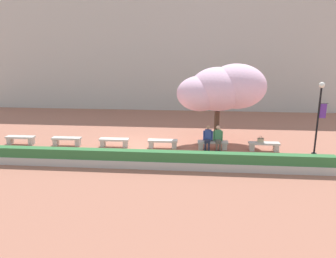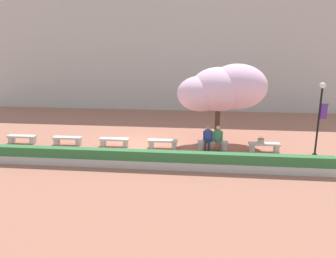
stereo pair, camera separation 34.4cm
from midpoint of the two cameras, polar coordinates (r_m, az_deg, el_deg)
ground_plane at (r=17.74m, az=-4.62°, el=-3.15°), size 100.00×100.00×0.00m
building_facade at (r=29.25m, az=-0.11°, el=12.95°), size 29.60×4.00×9.20m
stone_bench_west_end at (r=19.97m, az=-23.62°, el=-1.46°), size 1.58×0.44×0.45m
stone_bench_near_west at (r=18.80m, az=-16.61°, el=-1.77°), size 1.58×0.44×0.45m
stone_bench_center at (r=17.95m, az=-8.79°, el=-2.08°), size 1.58×0.44×0.45m
stone_bench_near_east at (r=17.46m, az=-0.37°, el=-2.38°), size 1.58×0.44×0.45m
stone_bench_east_end at (r=17.36m, az=8.34°, el=-2.63°), size 1.58×0.44×0.45m
stone_bench_far_east at (r=17.67m, az=16.95°, el=-2.82°), size 1.58×0.44×0.45m
person_seated_left at (r=17.19m, az=7.51°, el=-1.38°), size 0.51×0.71×1.29m
person_seated_right at (r=17.21m, az=9.26°, el=-1.42°), size 0.51×0.70×1.29m
handbag at (r=17.57m, az=16.40°, el=-1.91°), size 0.30×0.15×0.34m
cherry_tree_main at (r=18.21m, az=9.94°, el=6.87°), size 4.87×3.39×4.38m
lamp_post_with_banner at (r=17.36m, az=25.44°, el=2.59°), size 0.54×0.28×3.64m
planter_hedge_foreground at (r=14.86m, az=-6.81°, el=-5.15°), size 18.11×0.50×0.80m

